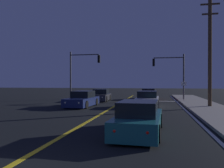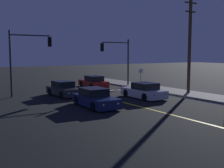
{
  "view_description": "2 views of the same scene",
  "coord_description": "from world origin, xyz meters",
  "px_view_note": "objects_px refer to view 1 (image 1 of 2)",
  "views": [
    {
      "loc": [
        3.55,
        -3.25,
        2.08
      ],
      "look_at": [
        -0.37,
        17.28,
        1.94
      ],
      "focal_mm": 36.9,
      "sensor_mm": 36.0,
      "label": 1
    },
    {
      "loc": [
        -12.72,
        -2.36,
        3.92
      ],
      "look_at": [
        0.57,
        18.73,
        1.2
      ],
      "focal_mm": 46.17,
      "sensor_mm": 36.0,
      "label": 2
    }
  ],
  "objects_px": {
    "car_mid_block_red": "(149,94)",
    "traffic_signal_near_right": "(172,69)",
    "car_parked_curb_charcoal": "(101,96)",
    "car_side_waiting_teal": "(139,119)",
    "car_distant_tail_white": "(147,100)",
    "car_following_oncoming_navy": "(82,100)",
    "street_sign_corner": "(184,88)",
    "utility_pole_right": "(210,50)",
    "traffic_signal_far_left": "(81,68)"
  },
  "relations": [
    {
      "from": "street_sign_corner",
      "to": "car_mid_block_red",
      "type": "bearing_deg",
      "value": 134.95
    },
    {
      "from": "car_mid_block_red",
      "to": "traffic_signal_near_right",
      "type": "height_order",
      "value": "traffic_signal_near_right"
    },
    {
      "from": "traffic_signal_near_right",
      "to": "street_sign_corner",
      "type": "xyz_separation_m",
      "value": [
        1.06,
        -2.8,
        -2.14
      ]
    },
    {
      "from": "car_distant_tail_white",
      "to": "car_following_oncoming_navy",
      "type": "distance_m",
      "value": 5.7
    },
    {
      "from": "traffic_signal_near_right",
      "to": "car_distant_tail_white",
      "type": "bearing_deg",
      "value": 71.82
    },
    {
      "from": "car_side_waiting_teal",
      "to": "utility_pole_right",
      "type": "relative_size",
      "value": 0.5
    },
    {
      "from": "traffic_signal_far_left",
      "to": "utility_pole_right",
      "type": "relative_size",
      "value": 0.65
    },
    {
      "from": "car_distant_tail_white",
      "to": "car_parked_curb_charcoal",
      "type": "relative_size",
      "value": 1.06
    },
    {
      "from": "car_parked_curb_charcoal",
      "to": "traffic_signal_near_right",
      "type": "bearing_deg",
      "value": -161.77
    },
    {
      "from": "car_parked_curb_charcoal",
      "to": "car_following_oncoming_navy",
      "type": "bearing_deg",
      "value": 85.7
    },
    {
      "from": "car_mid_block_red",
      "to": "car_side_waiting_teal",
      "type": "distance_m",
      "value": 19.94
    },
    {
      "from": "car_mid_block_red",
      "to": "car_distant_tail_white",
      "type": "xyz_separation_m",
      "value": [
        0.12,
        -8.93,
        0.0
      ]
    },
    {
      "from": "car_mid_block_red",
      "to": "car_distant_tail_white",
      "type": "distance_m",
      "value": 8.94
    },
    {
      "from": "car_parked_curb_charcoal",
      "to": "street_sign_corner",
      "type": "relative_size",
      "value": 1.92
    },
    {
      "from": "car_parked_curb_charcoal",
      "to": "car_following_oncoming_navy",
      "type": "height_order",
      "value": "same"
    },
    {
      "from": "utility_pole_right",
      "to": "car_following_oncoming_navy",
      "type": "bearing_deg",
      "value": -175.24
    },
    {
      "from": "car_mid_block_red",
      "to": "traffic_signal_near_right",
      "type": "relative_size",
      "value": 0.83
    },
    {
      "from": "car_distant_tail_white",
      "to": "car_side_waiting_teal",
      "type": "height_order",
      "value": "same"
    },
    {
      "from": "car_following_oncoming_navy",
      "to": "utility_pole_right",
      "type": "bearing_deg",
      "value": -173.28
    },
    {
      "from": "car_side_waiting_teal",
      "to": "street_sign_corner",
      "type": "distance_m",
      "value": 16.57
    },
    {
      "from": "car_distant_tail_white",
      "to": "utility_pole_right",
      "type": "relative_size",
      "value": 0.49
    },
    {
      "from": "car_distant_tail_white",
      "to": "car_parked_curb_charcoal",
      "type": "bearing_deg",
      "value": 139.01
    },
    {
      "from": "car_distant_tail_white",
      "to": "car_following_oncoming_navy",
      "type": "relative_size",
      "value": 0.97
    },
    {
      "from": "car_distant_tail_white",
      "to": "car_parked_curb_charcoal",
      "type": "distance_m",
      "value": 7.26
    },
    {
      "from": "car_parked_curb_charcoal",
      "to": "car_following_oncoming_navy",
      "type": "relative_size",
      "value": 0.92
    },
    {
      "from": "car_parked_curb_charcoal",
      "to": "car_side_waiting_teal",
      "type": "relative_size",
      "value": 0.93
    },
    {
      "from": "car_following_oncoming_navy",
      "to": "street_sign_corner",
      "type": "xyz_separation_m",
      "value": [
        9.21,
        6.43,
        0.91
      ]
    },
    {
      "from": "car_side_waiting_teal",
      "to": "traffic_signal_far_left",
      "type": "xyz_separation_m",
      "value": [
        -8.33,
        17.54,
        3.33
      ]
    },
    {
      "from": "car_distant_tail_white",
      "to": "utility_pole_right",
      "type": "bearing_deg",
      "value": -3.53
    },
    {
      "from": "car_mid_block_red",
      "to": "car_distant_tail_white",
      "type": "height_order",
      "value": "same"
    },
    {
      "from": "traffic_signal_far_left",
      "to": "street_sign_corner",
      "type": "relative_size",
      "value": 2.66
    },
    {
      "from": "street_sign_corner",
      "to": "car_distant_tail_white",
      "type": "bearing_deg",
      "value": -125.51
    },
    {
      "from": "car_mid_block_red",
      "to": "traffic_signal_far_left",
      "type": "relative_size",
      "value": 0.77
    },
    {
      "from": "car_following_oncoming_navy",
      "to": "car_mid_block_red",
      "type": "bearing_deg",
      "value": -115.99
    },
    {
      "from": "car_mid_block_red",
      "to": "car_side_waiting_teal",
      "type": "relative_size",
      "value": 0.99
    },
    {
      "from": "car_mid_block_red",
      "to": "utility_pole_right",
      "type": "bearing_deg",
      "value": -58.11
    },
    {
      "from": "car_distant_tail_white",
      "to": "utility_pole_right",
      "type": "xyz_separation_m",
      "value": [
        5.07,
        -0.41,
        4.12
      ]
    },
    {
      "from": "car_mid_block_red",
      "to": "street_sign_corner",
      "type": "relative_size",
      "value": 2.05
    },
    {
      "from": "traffic_signal_near_right",
      "to": "street_sign_corner",
      "type": "bearing_deg",
      "value": 110.73
    },
    {
      "from": "car_following_oncoming_navy",
      "to": "car_side_waiting_teal",
      "type": "xyz_separation_m",
      "value": [
        5.59,
        -9.71,
        -0.0
      ]
    },
    {
      "from": "car_parked_curb_charcoal",
      "to": "car_side_waiting_teal",
      "type": "height_order",
      "value": "same"
    },
    {
      "from": "car_following_oncoming_navy",
      "to": "traffic_signal_near_right",
      "type": "distance_m",
      "value": 12.69
    },
    {
      "from": "traffic_signal_far_left",
      "to": "car_side_waiting_teal",
      "type": "bearing_deg",
      "value": -64.59
    },
    {
      "from": "car_following_oncoming_navy",
      "to": "traffic_signal_far_left",
      "type": "bearing_deg",
      "value": -68.75
    },
    {
      "from": "car_mid_block_red",
      "to": "traffic_signal_near_right",
      "type": "distance_m",
      "value": 4.22
    },
    {
      "from": "car_parked_curb_charcoal",
      "to": "traffic_signal_near_right",
      "type": "xyz_separation_m",
      "value": [
        8.0,
        3.08,
        3.06
      ]
    },
    {
      "from": "car_side_waiting_teal",
      "to": "car_mid_block_red",
      "type": "bearing_deg",
      "value": 93.19
    },
    {
      "from": "car_parked_curb_charcoal",
      "to": "traffic_signal_far_left",
      "type": "relative_size",
      "value": 0.72
    },
    {
      "from": "car_distant_tail_white",
      "to": "traffic_signal_far_left",
      "type": "bearing_deg",
      "value": 142.81
    },
    {
      "from": "traffic_signal_near_right",
      "to": "car_side_waiting_teal",
      "type": "bearing_deg",
      "value": 82.29
    }
  ]
}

